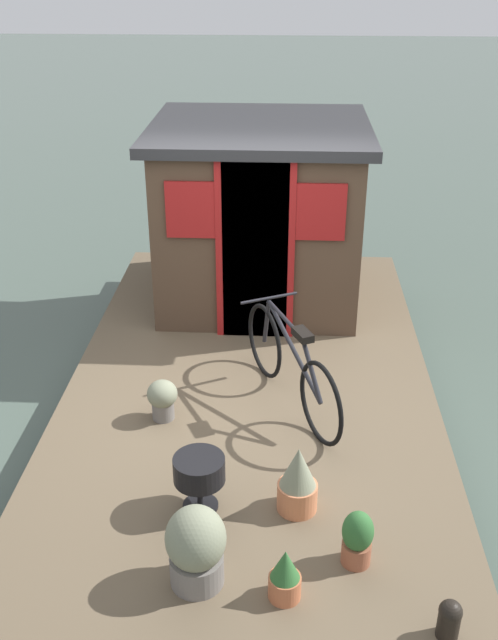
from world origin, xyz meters
The scene contains 11 objects.
ground_plane centered at (0.00, 0.00, 0.00)m, with size 60.00×60.00×0.00m, color #47564C.
houseboat_deck centered at (0.00, 0.00, 0.18)m, with size 5.75×3.11×0.36m.
houseboat_cabin centered at (1.76, 0.00, 1.28)m, with size 2.03×2.14×1.81m.
bicycle centered at (-0.33, -0.34, 0.73)m, with size 1.53×0.80×0.78m.
potted_plant_ivy centered at (-2.31, -0.32, 0.53)m, with size 0.19×0.19×0.35m.
potted_plant_geranium centered at (-2.02, -0.75, 0.55)m, with size 0.19×0.19×0.38m.
potted_plant_lavender centered at (-2.22, 0.20, 0.63)m, with size 0.36×0.36×0.53m.
potted_plant_mint centered at (-0.58, 0.66, 0.55)m, with size 0.24×0.24×0.34m.
potted_plant_rosemary centered at (-1.57, -0.39, 0.59)m, with size 0.27×0.27×0.49m.
charcoal_grill centered at (-1.59, 0.25, 0.66)m, with size 0.34×0.34×0.40m.
mooring_bollard centered at (-2.53, -1.21, 0.50)m, with size 0.13×0.13×0.25m.
Camera 1 is at (-5.33, -0.28, 3.73)m, focal length 40.96 mm.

